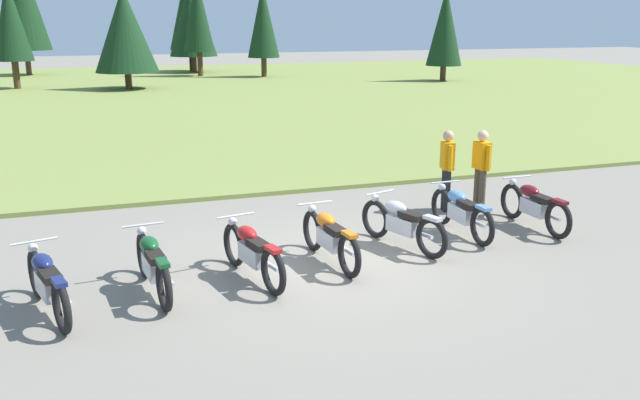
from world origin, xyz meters
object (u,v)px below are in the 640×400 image
object	(u,v)px
motorcycle_maroon	(534,205)
rider_checking_bike	(447,166)
motorcycle_navy	(47,283)
motorcycle_red	(252,252)
motorcycle_sky_blue	(461,211)
rider_in_hivis_vest	(481,165)
motorcycle_orange	(330,237)
motorcycle_silver	(402,223)
motorcycle_british_green	(153,264)

from	to	relation	value
motorcycle_maroon	rider_checking_bike	distance (m)	1.95
motorcycle_navy	rider_checking_bike	world-z (taller)	rider_checking_bike
motorcycle_red	motorcycle_sky_blue	xyz separation A→B (m)	(4.13, 0.93, 0.00)
motorcycle_navy	motorcycle_red	size ratio (longest dim) A/B	0.99
rider_in_hivis_vest	motorcycle_navy	bearing A→B (deg)	-162.59
motorcycle_orange	motorcycle_silver	xyz separation A→B (m)	(1.44, 0.32, 0.00)
motorcycle_navy	rider_checking_bike	xyz separation A→B (m)	(7.55, 2.80, 0.51)
motorcycle_orange	motorcycle_sky_blue	world-z (taller)	same
motorcycle_navy	motorcycle_british_green	bearing A→B (deg)	11.74
rider_checking_bike	motorcycle_orange	bearing A→B (deg)	-146.94
motorcycle_red	rider_checking_bike	xyz separation A→B (m)	(4.68, 2.46, 0.51)
motorcycle_orange	rider_in_hivis_vest	xyz separation A→B (m)	(3.99, 1.94, 0.51)
motorcycle_navy	motorcycle_sky_blue	world-z (taller)	same
motorcycle_orange	rider_checking_bike	bearing A→B (deg)	33.06
motorcycle_navy	motorcycle_silver	size ratio (longest dim) A/B	1.01
motorcycle_british_green	rider_checking_bike	world-z (taller)	rider_checking_bike
motorcycle_navy	motorcycle_silver	world-z (taller)	same
motorcycle_orange	motorcycle_maroon	world-z (taller)	same
motorcycle_orange	motorcycle_british_green	bearing A→B (deg)	-173.12
motorcycle_maroon	rider_checking_bike	size ratio (longest dim) A/B	1.26
motorcycle_british_green	rider_checking_bike	bearing A→B (deg)	22.17
rider_checking_bike	motorcycle_navy	bearing A→B (deg)	-159.68
motorcycle_red	motorcycle_sky_blue	world-z (taller)	same
motorcycle_maroon	rider_in_hivis_vest	size ratio (longest dim) A/B	1.26
motorcycle_british_green	motorcycle_sky_blue	bearing A→B (deg)	9.89
motorcycle_silver	rider_checking_bike	size ratio (longest dim) A/B	1.22
motorcycle_red	rider_checking_bike	world-z (taller)	rider_checking_bike
motorcycle_british_green	motorcycle_silver	world-z (taller)	same
motorcycle_navy	rider_checking_bike	bearing A→B (deg)	20.32
motorcycle_silver	motorcycle_sky_blue	xyz separation A→B (m)	(1.34, 0.31, 0.00)
rider_in_hivis_vest	motorcycle_sky_blue	bearing A→B (deg)	-132.73
motorcycle_silver	motorcycle_navy	bearing A→B (deg)	-170.42
rider_checking_bike	motorcycle_maroon	bearing A→B (deg)	-59.01
motorcycle_navy	motorcycle_maroon	xyz separation A→B (m)	(8.53, 1.18, 0.00)
motorcycle_silver	motorcycle_sky_blue	distance (m)	1.37
motorcycle_navy	motorcycle_orange	size ratio (longest dim) A/B	0.98
motorcycle_red	motorcycle_orange	bearing A→B (deg)	12.30
motorcycle_red	motorcycle_orange	xyz separation A→B (m)	(1.35, 0.30, 0.00)
motorcycle_silver	motorcycle_maroon	bearing A→B (deg)	4.48
motorcycle_maroon	motorcycle_red	bearing A→B (deg)	-171.51
motorcycle_red	motorcycle_navy	bearing A→B (deg)	-173.31
motorcycle_red	rider_checking_bike	size ratio (longest dim) A/B	1.25
motorcycle_navy	motorcycle_maroon	bearing A→B (deg)	7.88
motorcycle_british_green	rider_in_hivis_vest	world-z (taller)	rider_in_hivis_vest
motorcycle_navy	rider_checking_bike	distance (m)	8.07
motorcycle_red	motorcycle_maroon	xyz separation A→B (m)	(5.65, 0.84, 0.00)
rider_in_hivis_vest	motorcycle_silver	bearing A→B (deg)	-147.54
motorcycle_red	motorcycle_maroon	bearing A→B (deg)	8.49
motorcycle_maroon	rider_checking_bike	bearing A→B (deg)	120.99
motorcycle_red	motorcycle_sky_blue	bearing A→B (deg)	12.70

